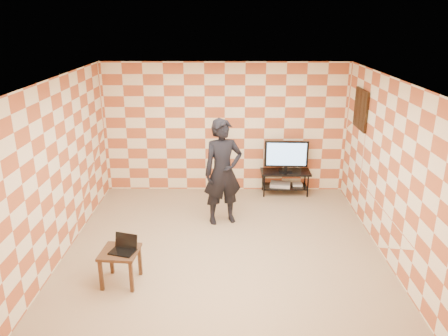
% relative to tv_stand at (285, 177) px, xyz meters
% --- Properties ---
extents(floor, '(5.00, 5.00, 0.00)m').
position_rel_tv_stand_xyz_m(floor, '(-1.26, -2.26, -0.37)').
color(floor, tan).
rests_on(floor, ground).
extents(wall_back, '(5.00, 0.02, 2.70)m').
position_rel_tv_stand_xyz_m(wall_back, '(-1.26, 0.24, 0.98)').
color(wall_back, '#FCEBC0').
rests_on(wall_back, ground).
extents(wall_front, '(5.00, 0.02, 2.70)m').
position_rel_tv_stand_xyz_m(wall_front, '(-1.26, -4.76, 0.98)').
color(wall_front, '#FCEBC0').
rests_on(wall_front, ground).
extents(wall_left, '(0.02, 5.00, 2.70)m').
position_rel_tv_stand_xyz_m(wall_left, '(-3.76, -2.26, 0.98)').
color(wall_left, '#FCEBC0').
rests_on(wall_left, ground).
extents(wall_right, '(0.02, 5.00, 2.70)m').
position_rel_tv_stand_xyz_m(wall_right, '(1.24, -2.26, 0.98)').
color(wall_right, '#FCEBC0').
rests_on(wall_right, ground).
extents(ceiling, '(5.00, 5.00, 0.02)m').
position_rel_tv_stand_xyz_m(ceiling, '(-1.26, -2.26, 2.33)').
color(ceiling, white).
rests_on(ceiling, wall_back).
extents(wall_art, '(0.04, 0.72, 0.72)m').
position_rel_tv_stand_xyz_m(wall_art, '(1.21, -0.71, 1.58)').
color(wall_art, black).
rests_on(wall_art, wall_right).
extents(tv_stand, '(1.02, 0.46, 0.50)m').
position_rel_tv_stand_xyz_m(tv_stand, '(0.00, 0.00, 0.00)').
color(tv_stand, black).
rests_on(tv_stand, floor).
extents(tv, '(0.90, 0.18, 0.65)m').
position_rel_tv_stand_xyz_m(tv, '(0.00, -0.00, 0.49)').
color(tv, black).
rests_on(tv, tv_stand).
extents(dvd_player, '(0.46, 0.36, 0.07)m').
position_rel_tv_stand_xyz_m(dvd_player, '(-0.10, -0.01, -0.16)').
color(dvd_player, silver).
rests_on(dvd_player, tv_stand).
extents(game_console, '(0.21, 0.15, 0.05)m').
position_rel_tv_stand_xyz_m(game_console, '(0.27, 0.01, -0.17)').
color(game_console, silver).
rests_on(game_console, tv_stand).
extents(side_table, '(0.54, 0.54, 0.50)m').
position_rel_tv_stand_xyz_m(side_table, '(-2.69, -3.25, 0.05)').
color(side_table, '#341F17').
rests_on(side_table, floor).
extents(laptop, '(0.39, 0.35, 0.22)m').
position_rel_tv_stand_xyz_m(laptop, '(-2.62, -3.25, 0.18)').
color(laptop, black).
rests_on(laptop, side_table).
extents(person, '(0.80, 0.64, 1.91)m').
position_rel_tv_stand_xyz_m(person, '(-1.28, -1.31, 0.59)').
color(person, black).
rests_on(person, floor).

